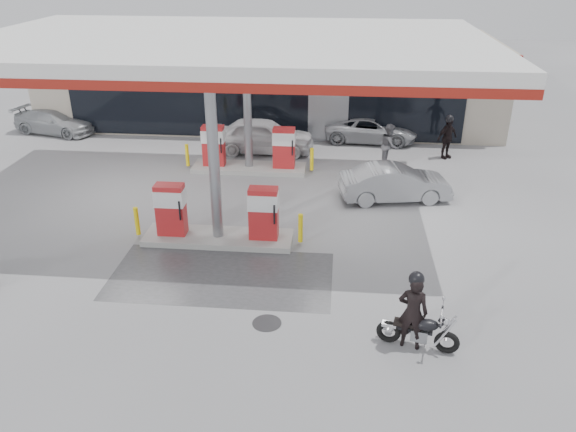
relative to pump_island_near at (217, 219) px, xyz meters
name	(u,v)px	position (x,y,z in m)	size (l,w,h in m)	color
ground	(204,275)	(0.00, -2.00, -0.71)	(90.00, 90.00, 0.00)	gray
wet_patch	(222,276)	(0.50, -2.00, -0.71)	(6.00, 3.00, 0.00)	#4C4C4F
drain_cover	(267,323)	(2.00, -4.00, -0.71)	(0.70, 0.70, 0.01)	#38383A
store_building	(272,78)	(0.01, 13.94, 1.30)	(22.00, 8.22, 4.00)	#B0A593
canopy	(229,46)	(0.00, 3.00, 4.56)	(16.00, 10.02, 5.51)	silver
pump_island_near	(217,219)	(0.00, 0.00, 0.00)	(5.14, 1.30, 1.78)	#9E9E99
pump_island_far	(249,153)	(0.00, 6.00, 0.00)	(5.14, 1.30, 1.78)	#9E9E99
main_motorcycle	(419,332)	(5.47, -4.56, -0.29)	(1.81, 0.78, 0.94)	black
biker_main	(413,312)	(5.28, -4.52, 0.19)	(0.66, 0.43, 1.81)	black
sedan_white	(263,136)	(0.25, 8.20, 0.04)	(1.76, 4.38, 1.49)	silver
attendant	(389,145)	(5.55, 7.00, 0.17)	(0.85, 0.66, 1.75)	slate
hatchback_silver	(395,183)	(5.56, 3.60, -0.08)	(1.33, 3.82, 1.26)	gray
parked_car_left	(55,121)	(-10.00, 10.04, -0.13)	(1.62, 4.00, 1.16)	#9B9FA3
parked_car_right	(371,129)	(4.96, 10.17, -0.13)	(1.91, 4.15, 1.15)	#A3A5AA
biker_walking	(447,138)	(8.02, 8.20, 0.16)	(1.02, 0.43, 1.75)	black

